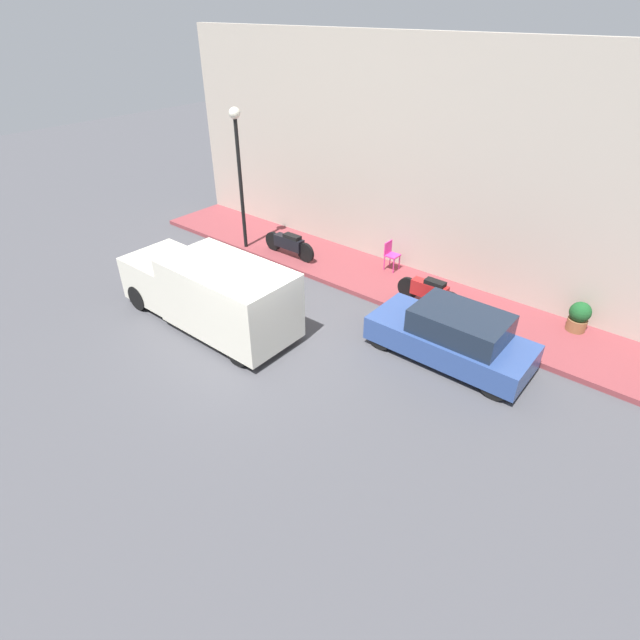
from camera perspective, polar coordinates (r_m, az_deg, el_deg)
name	(u,v)px	position (r m, az deg, el deg)	size (l,w,h in m)	color
ground_plane	(261,350)	(12.62, -6.79, -3.41)	(60.00, 60.00, 0.00)	#47474C
sidewalk	(372,277)	(15.82, 5.92, 4.95)	(2.44, 17.45, 0.14)	brown
building_facade	(404,161)	(15.73, 9.58, 17.47)	(0.30, 17.45, 6.76)	#B2A899
parked_car	(452,336)	(12.28, 14.88, -1.83)	(1.62, 3.88, 1.37)	#2D4784
delivery_van	(208,291)	(13.39, -12.64, 3.27)	(1.86, 5.30, 1.94)	silver
motorcycle_black	(289,244)	(16.80, -3.53, 8.71)	(0.30, 2.10, 0.78)	black
motorcycle_red	(430,291)	(14.17, 12.41, 3.22)	(0.30, 1.96, 0.83)	#B21E1E
streetlamp	(238,157)	(16.81, -9.31, 17.95)	(0.36, 0.36, 4.56)	black
potted_plant	(579,316)	(14.43, 27.49, 0.38)	(0.54, 0.54, 0.80)	brown
cafe_chair	(391,253)	(15.99, 8.07, 7.54)	(0.40, 0.40, 0.92)	#D8338C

